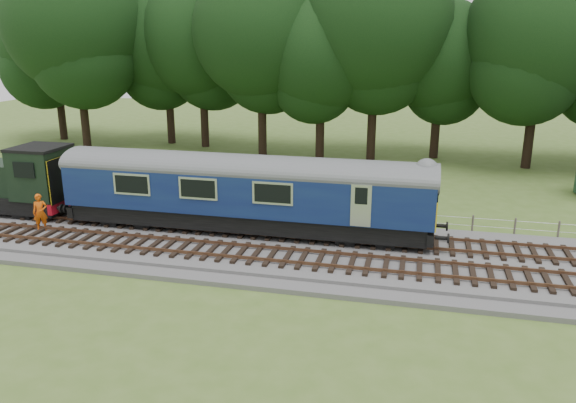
# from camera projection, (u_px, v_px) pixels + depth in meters

# --- Properties ---
(ground) EXTENTS (120.00, 120.00, 0.00)m
(ground) POSITION_uv_depth(u_px,v_px,m) (341.00, 256.00, 25.42)
(ground) COLOR #4C6A27
(ground) RESTS_ON ground
(ballast) EXTENTS (70.00, 7.00, 0.35)m
(ballast) POSITION_uv_depth(u_px,v_px,m) (341.00, 253.00, 25.37)
(ballast) COLOR #4C4C4F
(ballast) RESTS_ON ground
(track_north) EXTENTS (67.20, 2.40, 0.21)m
(track_north) POSITION_uv_depth(u_px,v_px,m) (345.00, 237.00, 26.61)
(track_north) COLOR black
(track_north) RESTS_ON ballast
(track_south) EXTENTS (67.20, 2.40, 0.21)m
(track_south) POSITION_uv_depth(u_px,v_px,m) (335.00, 261.00, 23.81)
(track_south) COLOR black
(track_south) RESTS_ON ballast
(fence) EXTENTS (64.00, 0.12, 1.00)m
(fence) POSITION_uv_depth(u_px,v_px,m) (353.00, 225.00, 29.62)
(fence) COLOR #6B6054
(fence) RESTS_ON ground
(tree_line) EXTENTS (70.00, 8.00, 18.00)m
(tree_line) POSITION_uv_depth(u_px,v_px,m) (379.00, 158.00, 45.95)
(tree_line) COLOR black
(tree_line) RESTS_ON ground
(dmu_railcar) EXTENTS (18.05, 2.86, 3.88)m
(dmu_railcar) POSITION_uv_depth(u_px,v_px,m) (244.00, 187.00, 27.10)
(dmu_railcar) COLOR black
(dmu_railcar) RESTS_ON ground
(worker) EXTENTS (0.81, 0.73, 1.86)m
(worker) POSITION_uv_depth(u_px,v_px,m) (40.00, 212.00, 27.53)
(worker) COLOR #DE520B
(worker) RESTS_ON ballast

